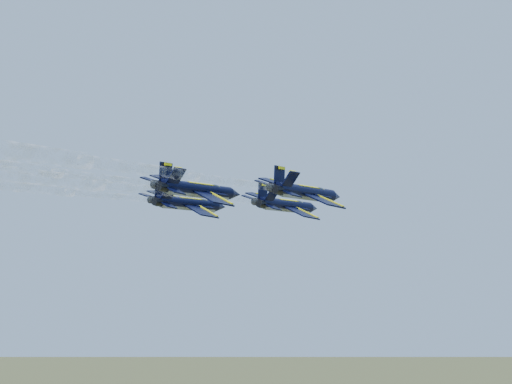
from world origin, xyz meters
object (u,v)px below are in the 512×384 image
Objects in this scene: jet_lead at (287,206)px; jet_slot at (199,190)px; jet_left at (189,204)px; jet_right at (307,193)px.

jet_lead is 1.00× the size of jet_slot.
jet_left and jet_slot have the same top height.
jet_lead is 14.46m from jet_left.
jet_right is (20.94, -0.17, 0.00)m from jet_left.
jet_right is 1.00× the size of jet_slot.
jet_left is 16.33m from jet_slot.
jet_lead and jet_right have the same top height.
jet_right is 13.85m from jet_slot.
jet_slot is (-8.77, -10.72, 0.00)m from jet_right.
jet_slot is at bearing -132.75° from jet_right.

